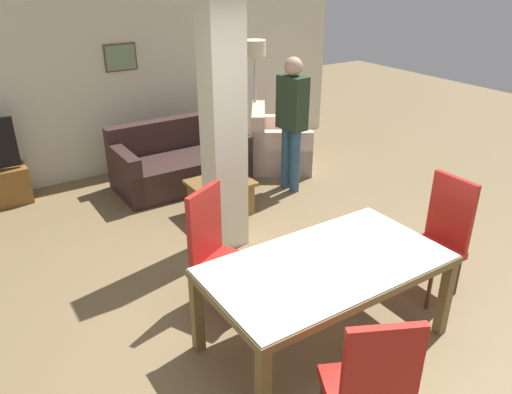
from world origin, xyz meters
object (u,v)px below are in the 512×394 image
(standing_person, at_px, (292,116))
(dining_chair_far_left, at_px, (216,248))
(sofa, at_px, (180,164))
(coffee_table, at_px, (221,197))
(armchair, at_px, (278,147))
(dining_chair_near_left, at_px, (371,387))
(dining_chair_head_right, at_px, (439,235))
(bottle, at_px, (215,173))
(floor_lamp, at_px, (255,60))
(dining_table, at_px, (326,277))

(standing_person, bearing_deg, dining_chair_far_left, 123.09)
(sofa, bearing_deg, coffee_table, 91.27)
(armchair, height_order, coffee_table, armchair)
(dining_chair_near_left, xyz_separation_m, dining_chair_head_right, (1.78, 0.94, 0.00))
(dining_chair_head_right, relative_size, standing_person, 0.63)
(armchair, bearing_deg, standing_person, 9.70)
(sofa, distance_m, bottle, 1.06)
(armchair, relative_size, floor_lamp, 0.70)
(dining_chair_far_left, bearing_deg, coffee_table, -147.76)
(bottle, relative_size, floor_lamp, 0.14)
(bottle, bearing_deg, dining_chair_head_right, -69.20)
(dining_chair_head_right, height_order, armchair, dining_chair_head_right)
(bottle, xyz_separation_m, standing_person, (1.16, 0.07, 0.49))
(dining_chair_near_left, bearing_deg, dining_table, 90.00)
(armchair, bearing_deg, bottle, -27.02)
(dining_chair_far_left, distance_m, floor_lamp, 3.78)
(dining_chair_far_left, relative_size, dining_chair_near_left, 1.00)
(sofa, bearing_deg, standing_person, 139.74)
(sofa, xyz_separation_m, armchair, (1.49, -0.20, 0.01))
(dining_chair_near_left, bearing_deg, dining_chair_far_left, 116.09)
(dining_table, bearing_deg, dining_chair_near_left, -116.02)
(dining_table, bearing_deg, bottle, 80.93)
(floor_lamp, bearing_deg, standing_person, -101.57)
(sofa, relative_size, floor_lamp, 0.98)
(dining_table, distance_m, floor_lamp, 4.27)
(dining_table, distance_m, standing_person, 2.98)
(dining_chair_near_left, relative_size, sofa, 0.63)
(dining_chair_near_left, relative_size, coffee_table, 1.51)
(dining_table, relative_size, armchair, 1.51)
(floor_lamp, bearing_deg, dining_chair_head_right, -97.30)
(dining_chair_head_right, xyz_separation_m, coffee_table, (-0.89, 2.40, -0.35))
(dining_chair_near_left, bearing_deg, coffee_table, 101.19)
(dining_chair_far_left, relative_size, sofa, 0.63)
(sofa, bearing_deg, bottle, 89.39)
(dining_table, bearing_deg, dining_chair_far_left, 117.43)
(sofa, distance_m, coffee_table, 1.09)
(bottle, bearing_deg, dining_table, -99.07)
(dining_chair_near_left, relative_size, armchair, 0.89)
(dining_table, xyz_separation_m, dining_chair_far_left, (-0.46, 0.88, -0.04))
(dining_chair_near_left, bearing_deg, standing_person, 85.89)
(coffee_table, bearing_deg, dining_table, -100.07)
(sofa, height_order, armchair, armchair)
(dining_chair_head_right, bearing_deg, dining_table, 90.00)
(dining_chair_near_left, distance_m, dining_chair_head_right, 2.01)
(dining_chair_near_left, height_order, standing_person, standing_person)
(floor_lamp, bearing_deg, sofa, -168.56)
(armchair, xyz_separation_m, bottle, (-1.50, -0.84, 0.21))
(dining_chair_head_right, height_order, standing_person, standing_person)
(floor_lamp, height_order, standing_person, floor_lamp)
(dining_chair_far_left, height_order, bottle, dining_chair_far_left)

